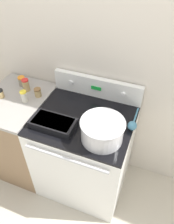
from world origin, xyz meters
TOP-DOWN VIEW (x-y plane):
  - ground_plane at (0.00, 0.00)m, footprint 12.00×12.00m
  - kitchen_wall at (0.00, 0.72)m, footprint 8.00×0.05m
  - stove_range at (0.00, 0.34)m, footprint 0.80×0.72m
  - control_panel at (0.00, 0.66)m, footprint 0.80×0.07m
  - side_counter at (-0.67, 0.34)m, footprint 0.55×0.69m
  - mixing_bowl at (0.20, 0.19)m, footprint 0.32×0.32m
  - casserole_dish at (-0.19, 0.18)m, footprint 0.35×0.18m
  - ladle at (0.39, 0.38)m, footprint 0.07×0.28m
  - spice_jar_brown_cap at (-0.48, 0.45)m, footprint 0.06×0.06m
  - spice_jar_yellow_cap at (-0.55, 0.35)m, footprint 0.06×0.06m
  - spice_jar_red_cap at (-0.63, 0.49)m, footprint 0.06×0.06m
  - spice_jar_orange_cap at (-0.71, 0.55)m, footprint 0.07×0.07m
  - spice_jar_black_cap at (-0.78, 0.32)m, footprint 0.06×0.06m

SIDE VIEW (x-z plane):
  - ground_plane at x=0.00m, z-range 0.00..0.00m
  - stove_range at x=0.00m, z-range 0.00..0.91m
  - side_counter at x=-0.67m, z-range 0.00..0.92m
  - casserole_dish at x=-0.19m, z-range 0.92..0.97m
  - ladle at x=0.39m, z-range 0.91..0.98m
  - spice_jar_black_cap at x=-0.78m, z-range 0.92..1.00m
  - spice_jar_brown_cap at x=-0.48m, z-range 0.92..1.00m
  - spice_jar_orange_cap at x=-0.71m, z-range 0.92..1.01m
  - spice_jar_yellow_cap at x=-0.55m, z-range 0.92..1.03m
  - spice_jar_red_cap at x=-0.63m, z-range 0.92..1.04m
  - mixing_bowl at x=0.20m, z-range 0.92..1.09m
  - control_panel at x=0.00m, z-range 0.91..1.10m
  - kitchen_wall at x=0.00m, z-range 0.00..2.50m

